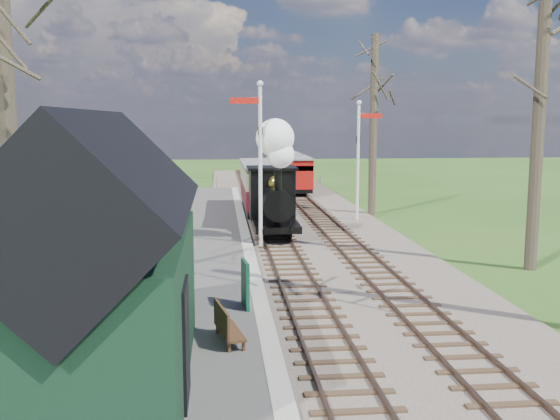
{
  "coord_description": "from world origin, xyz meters",
  "views": [
    {
      "loc": [
        -2.19,
        -6.87,
        4.81
      ],
      "look_at": [
        -0.05,
        15.19,
        1.6
      ],
      "focal_mm": 40.0,
      "sensor_mm": 36.0,
      "label": 1
    }
  ],
  "objects_px": {
    "red_carriage_a": "(295,174)",
    "red_carriage_b": "(286,167)",
    "sign_board": "(246,284)",
    "bench": "(225,325)",
    "semaphore_near": "(258,153)",
    "locomotive": "(274,186)",
    "person": "(166,372)",
    "station_shed": "(100,267)",
    "coach": "(264,185)",
    "semaphore_far": "(360,151)"
  },
  "relations": [
    {
      "from": "red_carriage_b",
      "to": "station_shed",
      "type": "bearing_deg",
      "value": -101.38
    },
    {
      "from": "red_carriage_b",
      "to": "red_carriage_a",
      "type": "bearing_deg",
      "value": -90.0
    },
    {
      "from": "station_shed",
      "to": "semaphore_near",
      "type": "relative_size",
      "value": 1.01
    },
    {
      "from": "locomotive",
      "to": "person",
      "type": "bearing_deg",
      "value": -101.38
    },
    {
      "from": "bench",
      "to": "coach",
      "type": "bearing_deg",
      "value": 83.45
    },
    {
      "from": "semaphore_near",
      "to": "red_carriage_b",
      "type": "distance_m",
      "value": 22.62
    },
    {
      "from": "bench",
      "to": "red_carriage_a",
      "type": "bearing_deg",
      "value": 80.1
    },
    {
      "from": "bench",
      "to": "semaphore_near",
      "type": "bearing_deg",
      "value": 82.53
    },
    {
      "from": "station_shed",
      "to": "person",
      "type": "distance_m",
      "value": 2.25
    },
    {
      "from": "semaphore_near",
      "to": "person",
      "type": "height_order",
      "value": "semaphore_near"
    },
    {
      "from": "locomotive",
      "to": "red_carriage_a",
      "type": "bearing_deg",
      "value": 79.9
    },
    {
      "from": "semaphore_far",
      "to": "coach",
      "type": "bearing_deg",
      "value": 153.72
    },
    {
      "from": "semaphore_far",
      "to": "red_carriage_b",
      "type": "relative_size",
      "value": 1.23
    },
    {
      "from": "red_carriage_b",
      "to": "bench",
      "type": "relative_size",
      "value": 3.25
    },
    {
      "from": "red_carriage_a",
      "to": "bench",
      "type": "xyz_separation_m",
      "value": [
        -4.72,
        -27.05,
        -0.81
      ]
    },
    {
      "from": "semaphore_near",
      "to": "coach",
      "type": "relative_size",
      "value": 0.83
    },
    {
      "from": "station_shed",
      "to": "locomotive",
      "type": "distance_m",
      "value": 14.73
    },
    {
      "from": "locomotive",
      "to": "bench",
      "type": "relative_size",
      "value": 3.27
    },
    {
      "from": "locomotive",
      "to": "semaphore_near",
      "type": "bearing_deg",
      "value": -109.88
    },
    {
      "from": "semaphore_near",
      "to": "locomotive",
      "type": "xyz_separation_m",
      "value": [
        0.76,
        2.09,
        -1.48
      ]
    },
    {
      "from": "semaphore_far",
      "to": "bench",
      "type": "relative_size",
      "value": 4.01
    },
    {
      "from": "locomotive",
      "to": "red_carriage_b",
      "type": "xyz_separation_m",
      "value": [
        2.61,
        20.16,
        -0.77
      ]
    },
    {
      "from": "semaphore_near",
      "to": "coach",
      "type": "height_order",
      "value": "semaphore_near"
    },
    {
      "from": "semaphore_far",
      "to": "red_carriage_a",
      "type": "relative_size",
      "value": 1.23
    },
    {
      "from": "locomotive",
      "to": "sign_board",
      "type": "distance_m",
      "value": 10.19
    },
    {
      "from": "semaphore_near",
      "to": "locomotive",
      "type": "relative_size",
      "value": 1.33
    },
    {
      "from": "locomotive",
      "to": "station_shed",
      "type": "bearing_deg",
      "value": -106.91
    },
    {
      "from": "station_shed",
      "to": "locomotive",
      "type": "xyz_separation_m",
      "value": [
        4.29,
        14.1,
        -0.12
      ]
    },
    {
      "from": "semaphore_near",
      "to": "bench",
      "type": "bearing_deg",
      "value": -97.47
    },
    {
      "from": "locomotive",
      "to": "person",
      "type": "height_order",
      "value": "locomotive"
    },
    {
      "from": "sign_board",
      "to": "bench",
      "type": "xyz_separation_m",
      "value": [
        -0.52,
        -2.41,
        -0.22
      ]
    },
    {
      "from": "station_shed",
      "to": "red_carriage_a",
      "type": "height_order",
      "value": "station_shed"
    },
    {
      "from": "semaphore_far",
      "to": "locomotive",
      "type": "height_order",
      "value": "semaphore_far"
    },
    {
      "from": "locomotive",
      "to": "person",
      "type": "xyz_separation_m",
      "value": [
        -3.08,
        -15.32,
        -1.34
      ]
    },
    {
      "from": "locomotive",
      "to": "sign_board",
      "type": "xyz_separation_m",
      "value": [
        -1.58,
        -9.98,
        -1.36
      ]
    },
    {
      "from": "semaphore_far",
      "to": "sign_board",
      "type": "bearing_deg",
      "value": -113.26
    },
    {
      "from": "sign_board",
      "to": "bench",
      "type": "relative_size",
      "value": 0.82
    },
    {
      "from": "station_shed",
      "to": "semaphore_far",
      "type": "bearing_deg",
      "value": 64.28
    },
    {
      "from": "person",
      "to": "locomotive",
      "type": "bearing_deg",
      "value": 4.51
    },
    {
      "from": "semaphore_near",
      "to": "coach",
      "type": "distance_m",
      "value": 8.45
    },
    {
      "from": "red_carriage_a",
      "to": "sign_board",
      "type": "xyz_separation_m",
      "value": [
        -4.19,
        -24.64,
        -0.59
      ]
    },
    {
      "from": "sign_board",
      "to": "semaphore_near",
      "type": "bearing_deg",
      "value": 84.02
    },
    {
      "from": "red_carriage_a",
      "to": "red_carriage_b",
      "type": "height_order",
      "value": "same"
    },
    {
      "from": "semaphore_near",
      "to": "locomotive",
      "type": "height_order",
      "value": "semaphore_near"
    },
    {
      "from": "red_carriage_a",
      "to": "red_carriage_b",
      "type": "bearing_deg",
      "value": 90.0
    },
    {
      "from": "bench",
      "to": "semaphore_far",
      "type": "bearing_deg",
      "value": 68.28
    },
    {
      "from": "sign_board",
      "to": "bench",
      "type": "bearing_deg",
      "value": -102.26
    },
    {
      "from": "semaphore_near",
      "to": "sign_board",
      "type": "relative_size",
      "value": 5.29
    },
    {
      "from": "red_carriage_b",
      "to": "bench",
      "type": "height_order",
      "value": "red_carriage_b"
    },
    {
      "from": "locomotive",
      "to": "bench",
      "type": "bearing_deg",
      "value": -99.65
    }
  ]
}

